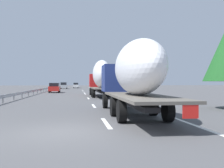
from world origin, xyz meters
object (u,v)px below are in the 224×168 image
Objects in this scene: truck_trailing at (133,74)px; car_red_compact at (55,88)px; truck_lead at (101,77)px; car_blue_sedan at (76,85)px; car_white_van at (76,85)px; road_sign at (109,81)px; car_silver_hatch at (64,86)px.

car_red_compact is (34.69, 7.19, -1.40)m from truck_trailing.
truck_lead is 2.88× the size of car_red_compact.
car_blue_sedan is 11.70m from car_white_van.
truck_trailing is at bearing -177.30° from car_white_van.
truck_lead is at bearing 0.00° from truck_trailing.
car_blue_sedan reaches higher than car_red_compact.
car_blue_sedan is 49.65m from road_sign.
car_white_van is (39.64, -3.69, 0.00)m from car_red_compact.
truck_trailing reaches higher than road_sign.
truck_lead is at bearing 169.63° from road_sign.
car_blue_sedan reaches higher than car_white_van.
car_silver_hatch is at bearing 8.82° from truck_lead.
truck_trailing is 2.95× the size of car_blue_sedan.
truck_trailing is 86.11m from car_blue_sedan.
car_blue_sedan is 51.48m from car_red_compact.
car_white_van is at bearing -5.32° from car_red_compact.
car_silver_hatch reaches higher than car_white_van.
truck_trailing is at bearing -177.73° from car_blue_sedan.
car_silver_hatch is 30.46m from car_red_compact.
truck_trailing is 35.46m from car_red_compact.
car_blue_sedan is at bearing -9.83° from car_silver_hatch.
car_red_compact is at bearing 174.68° from car_white_van.
road_sign reaches higher than car_blue_sedan.
truck_trailing is 36.96m from road_sign.
car_silver_hatch is at bearing -0.31° from car_red_compact.
car_blue_sedan is 0.91× the size of car_silver_hatch.
road_sign is at bearing -4.81° from truck_trailing.
car_red_compact is (-51.34, 3.78, -0.00)m from car_blue_sedan.
car_silver_hatch is at bearing 170.17° from car_blue_sedan.
truck_lead is 19.89m from truck_trailing.
car_silver_hatch is (45.27, 7.03, -1.66)m from truck_lead.
truck_lead is at bearing -176.32° from car_white_van.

